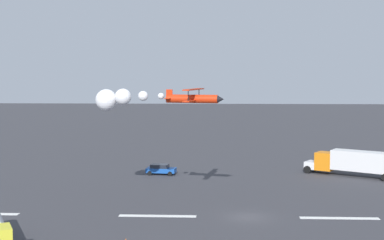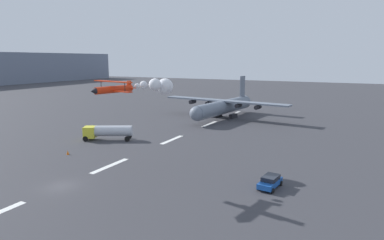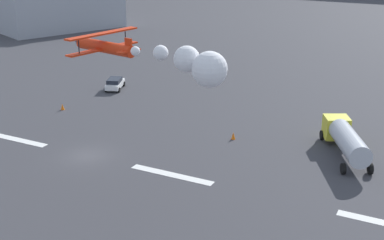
% 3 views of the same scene
% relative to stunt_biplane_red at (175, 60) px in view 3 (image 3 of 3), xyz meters
% --- Properties ---
extents(ground_plane, '(440.00, 440.00, 0.00)m').
position_rel_stunt_biplane_red_xyz_m(ground_plane, '(-12.69, 5.39, -11.86)').
color(ground_plane, '#38383D').
rests_on(ground_plane, ground).
extents(runway_stripe_4, '(8.00, 0.90, 0.01)m').
position_rel_stunt_biplane_red_xyz_m(runway_stripe_4, '(-21.96, 5.39, -11.85)').
color(runway_stripe_4, white).
rests_on(runway_stripe_4, ground).
extents(runway_stripe_5, '(8.00, 0.90, 0.01)m').
position_rel_stunt_biplane_red_xyz_m(runway_stripe_5, '(-3.42, 5.39, -11.85)').
color(runway_stripe_5, white).
rests_on(runway_stripe_5, ground).
extents(stunt_biplane_red, '(14.52, 6.83, 2.53)m').
position_rel_stunt_biplane_red_xyz_m(stunt_biplane_red, '(0.00, 0.00, 0.00)').
color(stunt_biplane_red, red).
extents(fuel_tanker_truck, '(6.56, 9.49, 2.90)m').
position_rel_stunt_biplane_red_xyz_m(fuel_tanker_truck, '(9.24, 16.65, -10.11)').
color(fuel_tanker_truck, yellow).
rests_on(fuel_tanker_truck, ground).
extents(airport_staff_sedan, '(3.25, 4.67, 1.52)m').
position_rel_stunt_biplane_red_xyz_m(airport_staff_sedan, '(-23.41, 25.35, -11.05)').
color(airport_staff_sedan, white).
rests_on(airport_staff_sedan, ground).
extents(hangar_building, '(26.32, 30.30, 10.64)m').
position_rel_stunt_biplane_red_xyz_m(hangar_building, '(-63.18, 59.82, -7.61)').
color(hangar_building, '#9EA3AD').
rests_on(hangar_building, ground).
extents(traffic_cone_near, '(0.44, 0.44, 0.75)m').
position_rel_stunt_biplane_red_xyz_m(traffic_cone_near, '(-23.92, 15.12, -11.48)').
color(traffic_cone_near, orange).
rests_on(traffic_cone_near, ground).
extents(traffic_cone_far, '(0.44, 0.44, 0.75)m').
position_rel_stunt_biplane_red_xyz_m(traffic_cone_far, '(-1.87, 15.69, -11.48)').
color(traffic_cone_far, orange).
rests_on(traffic_cone_far, ground).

